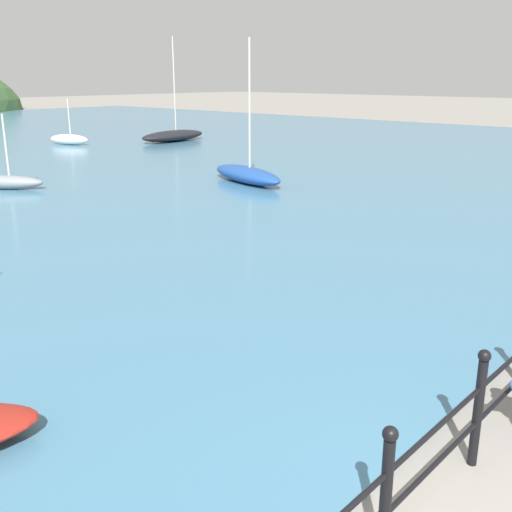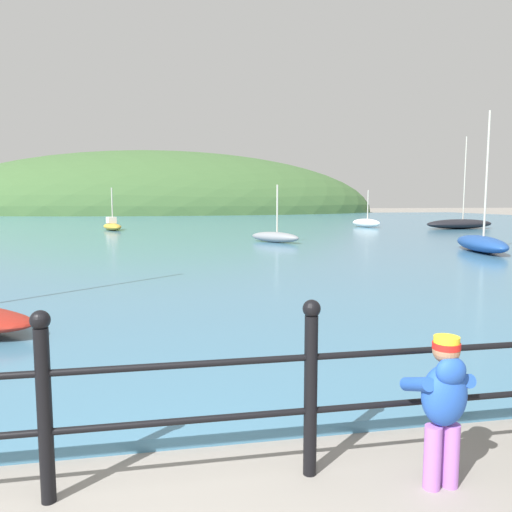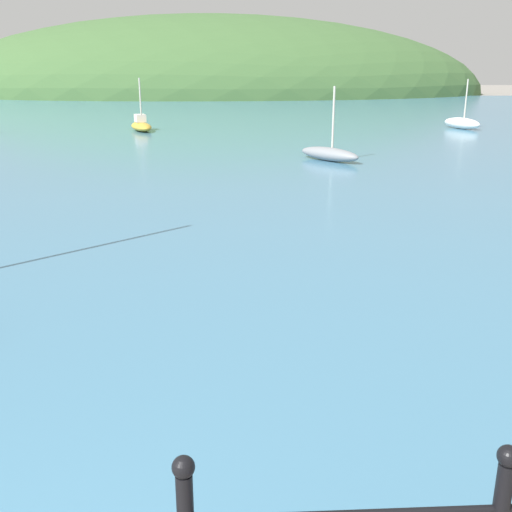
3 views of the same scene
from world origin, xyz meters
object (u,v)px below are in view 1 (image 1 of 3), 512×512
at_px(boat_white_sailboat, 247,174).
at_px(boat_nearest_quay, 173,135).
at_px(boat_twin_mast, 69,139).
at_px(boat_red_dinghy, 6,182).

bearing_deg(boat_white_sailboat, boat_nearest_quay, 59.86).
relative_size(boat_nearest_quay, boat_twin_mast, 2.33).
relative_size(boat_red_dinghy, boat_nearest_quay, 0.43).
xyz_separation_m(boat_red_dinghy, boat_nearest_quay, (13.16, 7.33, 0.07)).
bearing_deg(boat_white_sailboat, boat_twin_mast, 81.52).
height_order(boat_white_sailboat, boat_twin_mast, boat_white_sailboat).
height_order(boat_red_dinghy, boat_nearest_quay, boat_nearest_quay).
bearing_deg(boat_nearest_quay, boat_twin_mast, 151.40).
bearing_deg(boat_twin_mast, boat_nearest_quay, -28.60).
distance_m(boat_nearest_quay, boat_twin_mast, 5.55).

